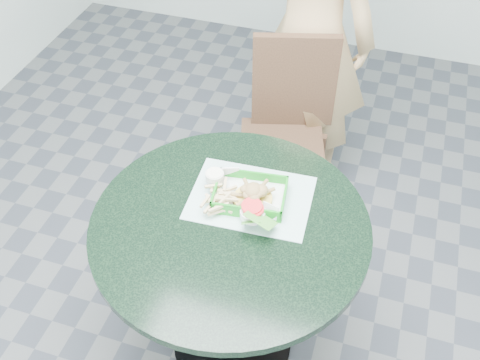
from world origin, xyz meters
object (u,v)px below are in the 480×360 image
(food_basket, at_px, (250,201))
(crab_sandwich, at_px, (252,198))
(diner_person, at_px, (312,20))
(sauce_ramekin, at_px, (217,177))
(dining_chair, at_px, (287,123))
(cafe_table, at_px, (231,258))

(food_basket, bearing_deg, crab_sandwich, -53.92)
(diner_person, distance_m, sauce_ramekin, 0.98)
(dining_chair, bearing_deg, cafe_table, -105.20)
(cafe_table, bearing_deg, crab_sandwich, 65.05)
(dining_chair, bearing_deg, crab_sandwich, -101.64)
(sauce_ramekin, bearing_deg, food_basket, -16.80)
(dining_chair, height_order, food_basket, dining_chair)
(diner_person, xyz_separation_m, crab_sandwich, (0.03, -1.02, -0.11))
(food_basket, xyz_separation_m, crab_sandwich, (0.01, -0.02, 0.03))
(dining_chair, distance_m, crab_sandwich, 0.79)
(dining_chair, height_order, diner_person, diner_person)
(food_basket, relative_size, crab_sandwich, 1.84)
(dining_chair, xyz_separation_m, crab_sandwich, (0.05, -0.74, 0.27))
(crab_sandwich, height_order, sauce_ramekin, crab_sandwich)
(dining_chair, distance_m, food_basket, 0.76)
(cafe_table, xyz_separation_m, crab_sandwich, (0.05, 0.10, 0.22))
(dining_chair, bearing_deg, diner_person, 70.36)
(dining_chair, bearing_deg, food_basket, -102.59)
(diner_person, relative_size, crab_sandwich, 14.14)
(food_basket, distance_m, crab_sandwich, 0.04)
(food_basket, bearing_deg, cafe_table, -105.40)
(crab_sandwich, bearing_deg, diner_person, 91.96)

